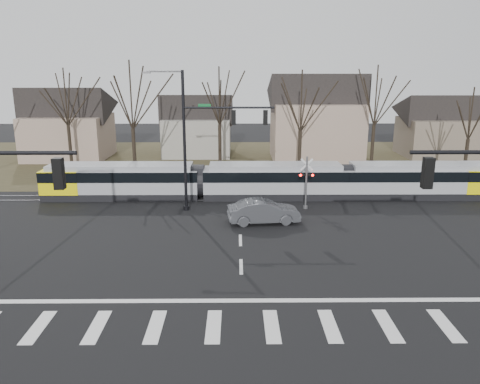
{
  "coord_description": "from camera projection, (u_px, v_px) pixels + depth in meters",
  "views": [
    {
      "loc": [
        -0.26,
        -21.2,
        10.26
      ],
      "look_at": [
        0.0,
        9.0,
        2.3
      ],
      "focal_mm": 35.0,
      "sensor_mm": 36.0,
      "label": 1
    }
  ],
  "objects": [
    {
      "name": "lane_dashes",
      "position": [
        239.0,
        197.0,
        38.59
      ],
      "size": [
        0.18,
        30.0,
        0.01
      ],
      "color": "silver",
      "rests_on": "ground"
    },
    {
      "name": "stop_line",
      "position": [
        242.0,
        301.0,
        21.38
      ],
      "size": [
        28.0,
        0.35,
        0.01
      ],
      "primitive_type": "cube",
      "color": "silver",
      "rests_on": "ground"
    },
    {
      "name": "tram",
      "position": [
        273.0,
        179.0,
        38.22
      ],
      "size": [
        37.14,
        2.76,
        2.82
      ],
      "color": "gray",
      "rests_on": "ground"
    },
    {
      "name": "crosswalk",
      "position": [
        243.0,
        326.0,
        19.25
      ],
      "size": [
        27.0,
        2.6,
        0.01
      ],
      "color": "silver",
      "rests_on": "ground"
    },
    {
      "name": "rail_crossing_signal",
      "position": [
        306.0,
        184.0,
        35.05
      ],
      "size": [
        1.08,
        0.36,
        4.0
      ],
      "color": "#59595B",
      "rests_on": "ground"
    },
    {
      "name": "house_a",
      "position": [
        68.0,
        120.0,
        54.69
      ],
      "size": [
        9.72,
        8.64,
        8.6
      ],
      "color": "gray",
      "rests_on": "ground"
    },
    {
      "name": "sedan",
      "position": [
        264.0,
        211.0,
        32.01
      ],
      "size": [
        2.8,
        5.3,
        1.62
      ],
      "primitive_type": "imported",
      "rotation": [
        0.0,
        0.0,
        1.68
      ],
      "color": "#404146",
      "rests_on": "ground"
    },
    {
      "name": "house_c",
      "position": [
        316.0,
        114.0,
        53.77
      ],
      "size": [
        10.8,
        8.64,
        10.1
      ],
      "color": "gray",
      "rests_on": "ground"
    },
    {
      "name": "house_d",
      "position": [
        438.0,
        123.0,
        56.15
      ],
      "size": [
        8.64,
        7.56,
        7.65
      ],
      "color": "#675A4C",
      "rests_on": "ground"
    },
    {
      "name": "tree_row",
      "position": [
        258.0,
        123.0,
        47.0
      ],
      "size": [
        59.2,
        7.2,
        10.0
      ],
      "color": "black",
      "rests_on": "ground"
    },
    {
      "name": "grass_verge",
      "position": [
        238.0,
        161.0,
        54.06
      ],
      "size": [
        140.0,
        28.0,
        0.01
      ],
      "primitive_type": "cube",
      "color": "#38331E",
      "rests_on": "ground"
    },
    {
      "name": "signal_pole_far",
      "position": [
        206.0,
        134.0,
        33.73
      ],
      "size": [
        9.28,
        0.44,
        10.2
      ],
      "color": "black",
      "rests_on": "ground"
    },
    {
      "name": "rail_pair",
      "position": [
        239.0,
        198.0,
        38.39
      ],
      "size": [
        90.0,
        1.52,
        0.06
      ],
      "color": "#59595E",
      "rests_on": "ground"
    },
    {
      "name": "house_b",
      "position": [
        197.0,
        122.0,
        56.88
      ],
      "size": [
        8.64,
        7.56,
        7.65
      ],
      "color": "gray",
      "rests_on": "ground"
    },
    {
      "name": "ground",
      "position": [
        242.0,
        283.0,
        23.12
      ],
      "size": [
        140.0,
        140.0,
        0.0
      ],
      "primitive_type": "plane",
      "color": "black"
    }
  ]
}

